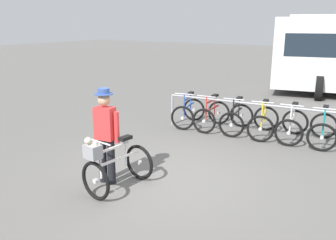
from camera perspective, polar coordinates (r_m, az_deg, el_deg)
ground_plane at (r=6.69m, az=-0.31°, el=-9.36°), size 80.00×80.00×0.00m
bike_rack_rail at (r=9.11m, az=13.42°, el=1.63°), size 4.59×0.43×0.88m
racked_bike_blue at (r=9.98m, az=3.29°, el=1.24°), size 0.87×1.20×0.97m
racked_bike_red at (r=9.71m, az=7.02°, el=0.75°), size 0.73×1.15×0.97m
racked_bike_black at (r=9.48m, az=10.95°, el=0.23°), size 0.81×1.19×0.98m
racked_bike_yellow at (r=9.31m, az=15.04°, el=-0.32°), size 0.85×1.20×0.97m
racked_bike_white at (r=9.18m, az=19.27°, el=-0.88°), size 0.78×1.17×0.97m
racked_bike_teal at (r=9.10m, az=23.60°, el=-1.45°), size 0.81×1.19×0.98m
featured_bicycle at (r=6.10m, az=-8.81°, el=-7.10°), size 0.76×1.23×1.09m
person_with_featured_bike at (r=6.30m, az=-9.95°, el=-1.94°), size 0.53×0.32×1.72m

